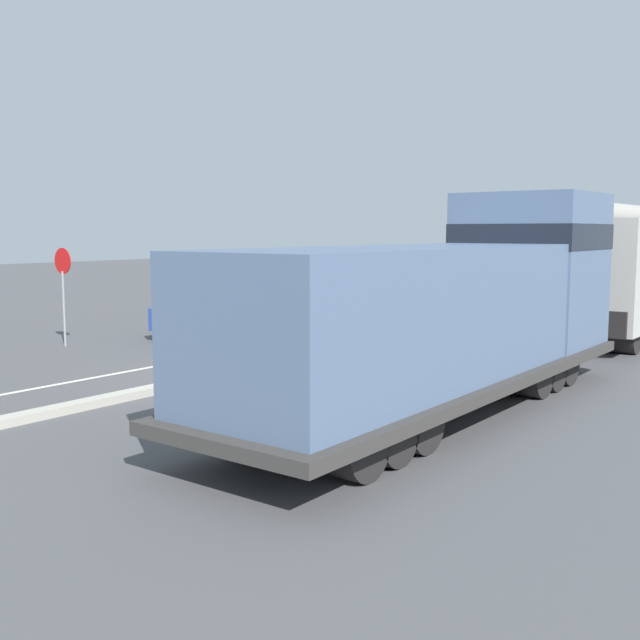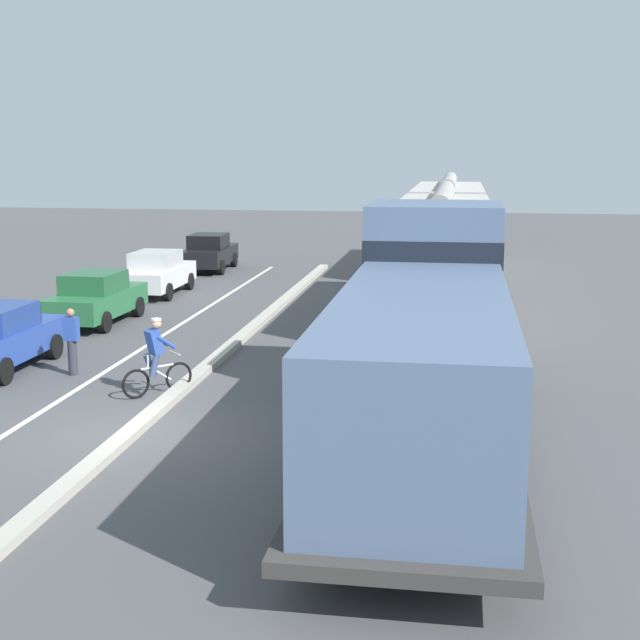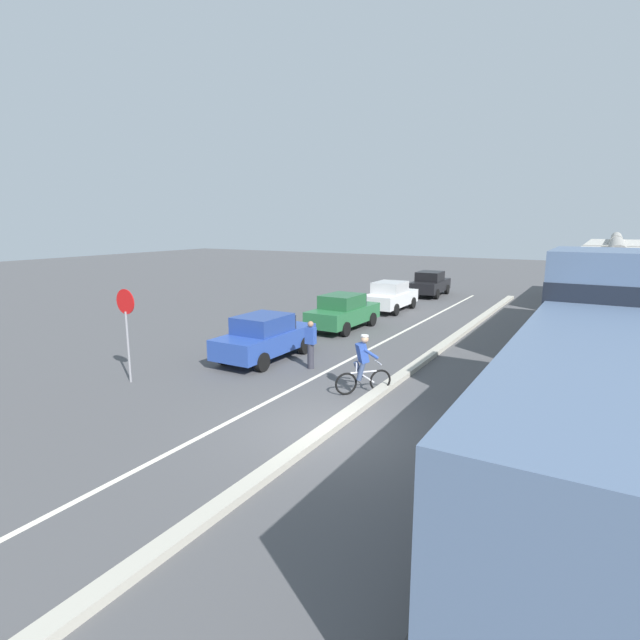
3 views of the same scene
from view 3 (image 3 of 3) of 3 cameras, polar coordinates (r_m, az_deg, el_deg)
The scene contains 13 objects.
ground_plane at distance 12.08m, azimuth 1.22°, elevation -12.46°, with size 120.00×120.00×0.00m, color #4C4C4F.
median_curb at distance 17.25m, azimuth 10.97°, elevation -5.07°, with size 0.36×36.00×0.16m, color #B2AD9E.
lane_stripe at distance 18.16m, azimuth 3.79°, elevation -4.31°, with size 0.14×36.00×0.01m, color silver.
locomotive at distance 10.40m, azimuth 29.86°, elevation -7.40°, with size 3.10×11.61×4.20m.
hopper_car_lead at distance 22.27m, azimuth 30.37°, elevation 2.49°, with size 2.90×10.60×4.18m.
hopper_car_middle at distance 33.81m, azimuth 30.48°, elevation 4.94°, with size 2.90×10.60×4.18m.
parked_car_blue at distance 17.86m, azimuth -6.29°, elevation -1.93°, with size 1.85×4.21×1.62m.
parked_car_green at distance 22.76m, azimuth 2.68°, elevation 0.96°, with size 1.91×4.24×1.62m.
parked_car_white at distance 27.77m, azimuth 8.06°, elevation 2.72°, with size 1.85×4.21×1.62m.
parked_car_black at distance 33.93m, azimuth 12.47°, elevation 4.09°, with size 1.96×4.26×1.62m.
cyclist at distance 14.29m, azimuth 4.94°, elevation -5.24°, with size 1.22×1.29×1.71m.
stop_sign at distance 16.06m, azimuth -21.25°, elevation 0.28°, with size 0.76×0.08×2.88m.
pedestrian_by_cars at distance 16.62m, azimuth -1.08°, elevation -2.75°, with size 0.34×0.22×1.62m.
Camera 3 is at (5.35, -9.69, 4.84)m, focal length 28.00 mm.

